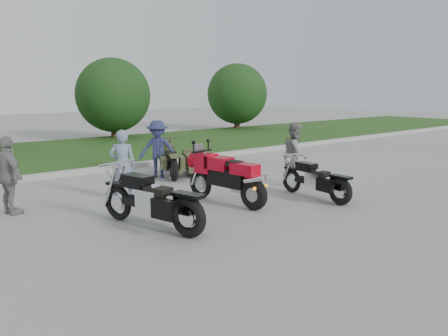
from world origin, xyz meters
TOP-DOWN VIEW (x-y plane):
  - ground at (0.00, 0.00)m, footprint 80.00×80.00m
  - curb at (0.00, 6.00)m, footprint 60.00×0.30m
  - grass_strip at (0.00, 10.15)m, footprint 60.00×8.00m
  - tree_mid_right at (4.00, 13.50)m, footprint 3.60×3.60m
  - tree_far_right at (12.00, 13.50)m, footprint 3.60×3.60m
  - sportbike_red at (0.59, 0.59)m, footprint 0.61×2.25m
  - cruiser_left at (-1.55, 0.07)m, footprint 0.89×2.45m
  - cruiser_right at (2.49, -0.38)m, footprint 0.37×2.10m
  - cruiser_sidecar at (1.67, 3.88)m, footprint 1.69×2.16m
  - person_stripe at (-1.01, 2.42)m, footprint 0.71×0.65m
  - person_grey at (3.28, 1.01)m, footprint 1.02×0.97m
  - person_denim at (0.93, 4.13)m, footprint 1.21×1.14m
  - person_back at (-3.34, 2.76)m, footprint 0.60×1.00m

SIDE VIEW (x-z plane):
  - ground at x=0.00m, z-range 0.00..0.00m
  - grass_strip at x=0.00m, z-range 0.00..0.14m
  - curb at x=0.00m, z-range 0.00..0.15m
  - cruiser_right at x=2.49m, z-range 0.01..0.82m
  - cruiser_sidecar at x=1.67m, z-range -0.03..0.86m
  - cruiser_left at x=-1.55m, z-range 0.01..0.97m
  - sportbike_red at x=0.59m, z-range 0.09..1.16m
  - person_back at x=-3.34m, z-range 0.00..1.60m
  - person_stripe at x=-1.01m, z-range 0.00..1.62m
  - person_denim at x=0.93m, z-range 0.00..1.64m
  - person_grey at x=3.28m, z-range 0.00..1.66m
  - tree_mid_right at x=4.00m, z-range 0.19..4.19m
  - tree_far_right at x=12.00m, z-range 0.19..4.19m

